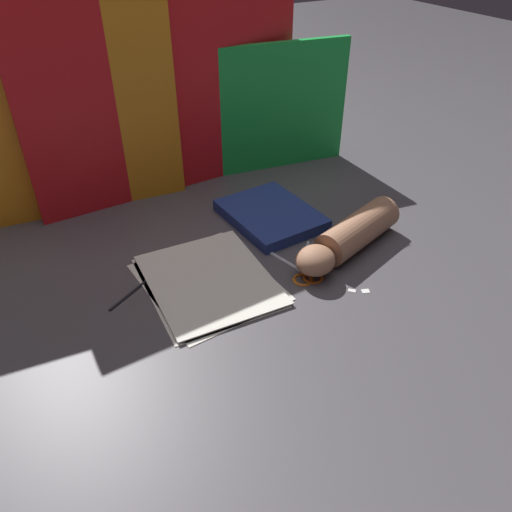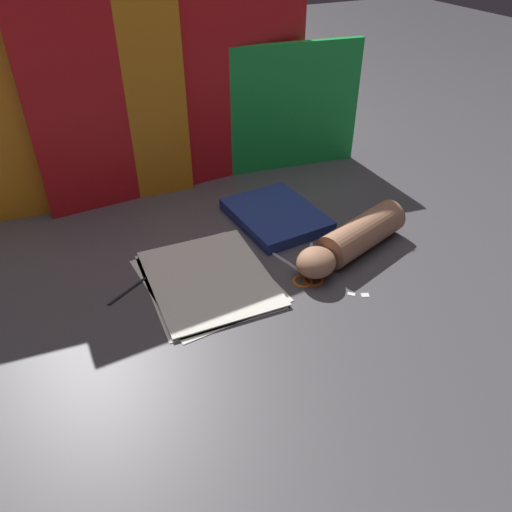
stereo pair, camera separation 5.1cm
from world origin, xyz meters
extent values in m
plane|color=#4C494F|center=(0.00, 0.00, 0.00)|extent=(6.00, 6.00, 0.00)
cube|color=orange|center=(-0.24, 0.44, 0.28)|extent=(0.58, 0.06, 0.55)
cube|color=red|center=(0.04, 0.44, 0.30)|extent=(0.78, 0.07, 0.59)
cube|color=green|center=(0.27, 0.44, 0.19)|extent=(0.65, 0.10, 0.38)
cube|color=white|center=(-0.08, -0.02, 0.00)|extent=(0.27, 0.32, 0.00)
cube|color=white|center=(-0.07, -0.02, 0.00)|extent=(0.29, 0.34, 0.00)
cube|color=white|center=(-0.07, -0.02, 0.01)|extent=(0.27, 0.32, 0.00)
cube|color=navy|center=(0.18, 0.15, 0.02)|extent=(0.23, 0.28, 0.03)
sphere|color=silver|center=(0.14, -0.09, 0.00)|extent=(0.01, 0.01, 0.01)
cylinder|color=silver|center=(0.12, -0.03, 0.00)|extent=(0.04, 0.12, 0.01)
torus|color=orange|center=(0.14, -0.12, 0.00)|extent=(0.06, 0.06, 0.01)
cylinder|color=silver|center=(0.17, -0.04, 0.00)|extent=(0.08, 0.10, 0.01)
torus|color=orange|center=(0.12, -0.11, 0.00)|extent=(0.07, 0.07, 0.01)
cylinder|color=#A87556|center=(0.31, -0.05, 0.04)|extent=(0.26, 0.16, 0.08)
ellipsoid|color=#A87556|center=(0.15, -0.11, 0.04)|extent=(0.12, 0.11, 0.06)
cube|color=white|center=(0.19, -0.20, 0.00)|extent=(0.02, 0.02, 0.00)
cube|color=white|center=(0.22, -0.21, 0.00)|extent=(0.02, 0.02, 0.00)
cylinder|color=black|center=(-0.24, 0.03, 0.00)|extent=(0.12, 0.07, 0.01)
camera|label=1|loc=(-0.40, -0.84, 0.70)|focal=35.00mm
camera|label=2|loc=(-0.35, -0.86, 0.70)|focal=35.00mm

